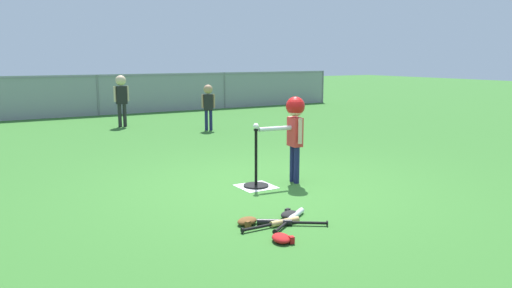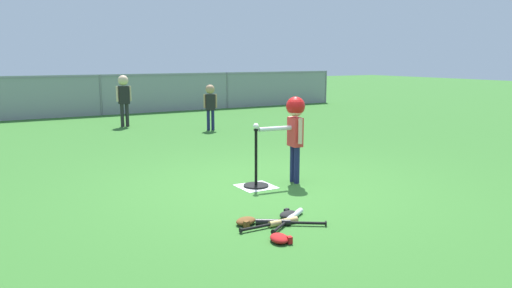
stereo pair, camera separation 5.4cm
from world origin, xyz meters
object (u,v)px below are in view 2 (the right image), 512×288
object	(u,v)px
batter_child	(295,122)
spare_bat_black	(280,222)
fielder_deep_left	(210,101)
spare_bat_silver	(292,217)
glove_near_bats	(280,238)
baseball_on_tee	(256,126)
glove_by_plate	(288,214)
fielder_deep_center	(124,94)
spare_bat_wood	(278,223)
glove_tossed_aside	(246,221)
batting_tee	(256,177)

from	to	relation	value
batter_child	spare_bat_black	bearing A→B (deg)	-128.89
fielder_deep_left	spare_bat_silver	bearing A→B (deg)	-107.54
spare_bat_silver	spare_bat_black	bearing A→B (deg)	-159.09
glove_near_bats	baseball_on_tee	bearing A→B (deg)	66.27
batter_child	glove_by_plate	distance (m)	1.64
fielder_deep_center	fielder_deep_left	distance (m)	2.18
spare_bat_wood	glove_by_plate	world-z (taller)	glove_by_plate
spare_bat_wood	spare_bat_black	size ratio (longest dim) A/B	1.06
glove_by_plate	glove_tossed_aside	distance (m)	0.48
spare_bat_black	spare_bat_wood	bearing A→B (deg)	-175.81
baseball_on_tee	glove_by_plate	world-z (taller)	baseball_on_tee
fielder_deep_left	glove_near_bats	xyz separation A→B (m)	(-2.34, -6.50, -0.62)
glove_by_plate	spare_bat_black	bearing A→B (deg)	-142.28
batter_child	glove_by_plate	xyz separation A→B (m)	(-0.87, -1.17, -0.77)
spare_bat_black	fielder_deep_left	bearing A→B (deg)	71.12
glove_tossed_aside	spare_bat_black	bearing A→B (deg)	-33.88
spare_bat_wood	fielder_deep_left	bearing A→B (deg)	70.84
spare_bat_silver	glove_by_plate	xyz separation A→B (m)	(0.02, 0.08, 0.01)
fielder_deep_center	fielder_deep_left	xyz separation A→B (m)	(1.51, -1.57, -0.12)
fielder_deep_left	batter_child	bearing A→B (deg)	-102.11
spare_bat_wood	glove_by_plate	distance (m)	0.28
batting_tee	spare_bat_silver	bearing A→B (deg)	-104.63
fielder_deep_left	spare_bat_wood	world-z (taller)	fielder_deep_left
fielder_deep_center	spare_bat_wood	size ratio (longest dim) A/B	1.89
glove_near_bats	fielder_deep_left	bearing A→B (deg)	70.19
spare_bat_silver	glove_tossed_aside	xyz separation A→B (m)	(-0.46, 0.12, 0.01)
batting_tee	glove_tossed_aside	size ratio (longest dim) A/B	2.87
batter_child	glove_tossed_aside	size ratio (longest dim) A/B	4.37
batting_tee	glove_tossed_aside	distance (m)	1.44
spare_bat_wood	glove_tossed_aside	size ratio (longest dim) A/B	2.49
spare_bat_silver	glove_near_bats	world-z (taller)	glove_near_bats
baseball_on_tee	batter_child	xyz separation A→B (m)	(0.54, -0.06, 0.03)
fielder_deep_left	spare_bat_silver	xyz separation A→B (m)	(-1.92, -6.07, -0.63)
baseball_on_tee	glove_tossed_aside	xyz separation A→B (m)	(-0.80, -1.19, -0.74)
spare_bat_black	glove_near_bats	size ratio (longest dim) A/B	2.43
fielder_deep_center	fielder_deep_left	world-z (taller)	fielder_deep_center
fielder_deep_center	glove_near_bats	xyz separation A→B (m)	(-0.83, -8.07, -0.74)
batting_tee	fielder_deep_center	world-z (taller)	fielder_deep_center
batter_child	spare_bat_wood	xyz separation A→B (m)	(-1.10, -1.32, -0.77)
batter_child	fielder_deep_center	world-z (taller)	fielder_deep_center
glove_by_plate	glove_near_bats	world-z (taller)	same
fielder_deep_left	baseball_on_tee	bearing A→B (deg)	-108.32
baseball_on_tee	glove_near_bats	bearing A→B (deg)	-113.73
batter_child	glove_near_bats	size ratio (longest dim) A/B	4.52
baseball_on_tee	fielder_deep_center	world-z (taller)	fielder_deep_center
baseball_on_tee	glove_tossed_aside	bearing A→B (deg)	-124.06
fielder_deep_center	spare_bat_wood	bearing A→B (deg)	-94.63
glove_by_plate	fielder_deep_left	bearing A→B (deg)	72.37
spare_bat_silver	spare_bat_black	size ratio (longest dim) A/B	1.04
spare_bat_black	glove_near_bats	xyz separation A→B (m)	(-0.24, -0.37, 0.01)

